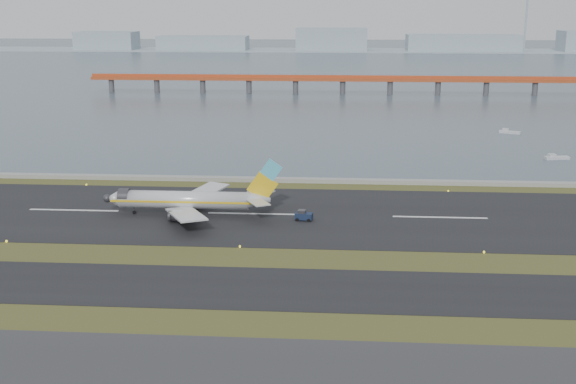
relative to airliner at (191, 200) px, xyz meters
name	(u,v)px	position (x,y,z in m)	size (l,w,h in m)	color
ground	(234,262)	(13.34, -27.96, -3.46)	(1000.00, 1000.00, 0.00)	#314318
taxiway_strip	(224,287)	(13.34, -39.96, -3.41)	(1000.00, 18.00, 0.10)	black
runway_strip	(254,214)	(13.34, 2.04, -3.41)	(1000.00, 45.00, 0.10)	black
seawall	(267,180)	(13.34, 32.04, -2.96)	(1000.00, 2.50, 1.00)	gray
bay_water	(316,63)	(13.34, 432.04, -3.46)	(1400.00, 800.00, 1.30)	#465664
red_pier	(343,80)	(33.34, 222.04, 3.82)	(260.00, 5.00, 10.20)	#B6461F
far_shoreline	(335,44)	(26.97, 592.04, 2.61)	(1400.00, 80.00, 60.50)	#99ABB5
airliner	(191,200)	(0.00, 0.00, 0.00)	(38.52, 32.89, 12.80)	silver
pushback_tug	(304,216)	(24.37, -2.11, -2.34)	(3.86, 2.60, 2.30)	#16213C
workboat_near	(556,158)	(95.52, 65.49, -2.90)	(7.48, 3.48, 1.75)	silver
workboat_far	(509,132)	(91.85, 109.68, -2.89)	(7.65, 4.96, 1.78)	silver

